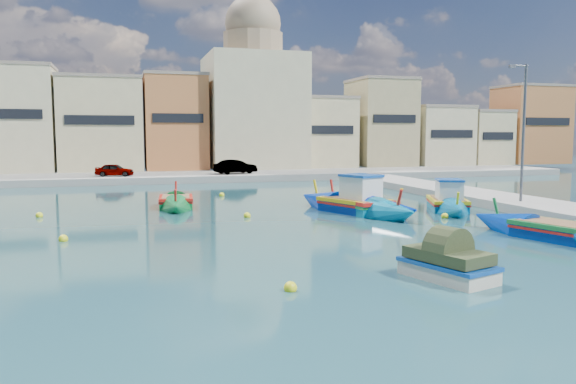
{
  "coord_description": "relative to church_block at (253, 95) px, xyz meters",
  "views": [
    {
      "loc": [
        -3.63,
        -20.12,
        4.2
      ],
      "look_at": [
        4.0,
        6.0,
        1.4
      ],
      "focal_mm": 35.0,
      "sensor_mm": 36.0,
      "label": 1
    }
  ],
  "objects": [
    {
      "name": "ground",
      "position": [
        -10.0,
        -40.0,
        -8.41
      ],
      "size": [
        160.0,
        160.0,
        0.0
      ],
      "primitive_type": "plane",
      "color": "#13353B",
      "rests_on": "ground"
    },
    {
      "name": "north_quay",
      "position": [
        -10.0,
        -8.0,
        -8.11
      ],
      "size": [
        80.0,
        8.0,
        0.6
      ],
      "primitive_type": "cube",
      "color": "gray",
      "rests_on": "ground"
    },
    {
      "name": "north_townhouses",
      "position": [
        -3.32,
        -0.64,
        -3.41
      ],
      "size": [
        83.2,
        7.87,
        10.19
      ],
      "color": "#C5B889",
      "rests_on": "ground"
    },
    {
      "name": "church_block",
      "position": [
        0.0,
        0.0,
        0.0
      ],
      "size": [
        10.0,
        10.0,
        19.1
      ],
      "color": "#C4BB93",
      "rests_on": "ground"
    },
    {
      "name": "quay_street_lamp",
      "position": [
        7.44,
        -34.0,
        -4.07
      ],
      "size": [
        1.18,
        0.16,
        8.0
      ],
      "color": "#595B60",
      "rests_on": "ground"
    },
    {
      "name": "parked_cars",
      "position": [
        -16.28,
        -9.5,
        -7.2
      ],
      "size": [
        27.5,
        2.49,
        1.29
      ],
      "color": "#4C1919",
      "rests_on": "north_quay"
    },
    {
      "name": "luzzu_turquoise_cabin",
      "position": [
        3.64,
        -32.79,
        -8.08
      ],
      "size": [
        4.96,
        8.48,
        2.71
      ],
      "color": "#00689D",
      "rests_on": "ground"
    },
    {
      "name": "luzzu_blue_cabin",
      "position": [
        -1.74,
        -32.26,
        -8.02
      ],
      "size": [
        5.3,
        9.14,
        3.17
      ],
      "color": "#002AA0",
      "rests_on": "ground"
    },
    {
      "name": "luzzu_cyan_mid",
      "position": [
        -1.41,
        -32.54,
        -8.12
      ],
      "size": [
        3.57,
        9.43,
        2.72
      ],
      "color": "#0079A4",
      "rests_on": "ground"
    },
    {
      "name": "luzzu_green",
      "position": [
        -10.83,
        -27.42,
        -8.17
      ],
      "size": [
        2.46,
        7.23,
        2.23
      ],
      "color": "#0A6F2F",
      "rests_on": "ground"
    },
    {
      "name": "luzzu_blue_south",
      "position": [
        3.0,
        -41.98,
        -8.15
      ],
      "size": [
        4.24,
        8.77,
        2.47
      ],
      "color": "#002F9D",
      "rests_on": "ground"
    },
    {
      "name": "tender_near",
      "position": [
        -4.68,
        -46.07,
        -7.99
      ],
      "size": [
        2.23,
        3.05,
        1.35
      ],
      "color": "beige",
      "rests_on": "ground"
    },
    {
      "name": "mooring_buoys",
      "position": [
        -9.43,
        -33.72,
        -8.33
      ],
      "size": [
        20.04,
        23.93,
        0.36
      ],
      "color": "#FFFD1A",
      "rests_on": "ground"
    }
  ]
}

